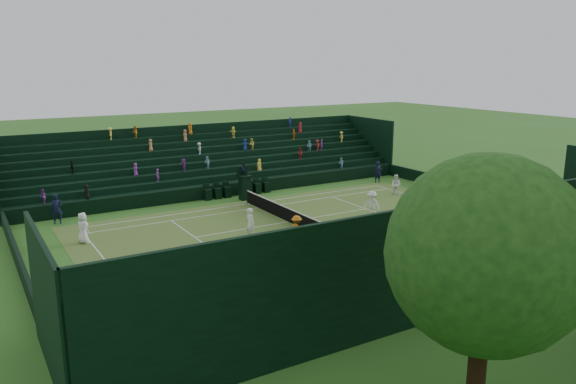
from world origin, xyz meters
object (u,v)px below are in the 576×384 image
object	(u,v)px
tennis_net	(288,214)
player_far_east	(372,205)
player_near_east	(250,224)
umpire_chair	(244,184)
player_far_west	(396,185)
player_near_west	(83,228)

from	to	relation	value
tennis_net	player_far_east	world-z (taller)	player_far_east
tennis_net	player_near_east	distance (m)	4.20
tennis_net	umpire_chair	size ratio (longest dim) A/B	4.20
player_far_west	player_near_east	bearing A→B (deg)	-97.15
tennis_net	player_near_west	distance (m)	12.44
tennis_net	player_near_west	size ratio (longest dim) A/B	6.49
player_near_east	player_far_west	bearing A→B (deg)	-81.31
player_near_west	player_far_east	xyz separation A→B (m)	(4.30, 17.47, 0.02)
player_far_west	player_far_east	distance (m)	7.21
player_near_west	umpire_chair	bearing A→B (deg)	-92.34
tennis_net	player_near_east	bearing A→B (deg)	-62.36
player_far_west	player_far_east	size ratio (longest dim) A/B	0.87
player_far_west	player_far_east	xyz separation A→B (m)	(4.22, -5.85, 0.12)
player_near_west	player_far_west	xyz separation A→B (m)	(0.08, 23.32, -0.10)
player_near_east	tennis_net	bearing A→B (deg)	-69.37
player_near_east	player_far_east	xyz separation A→B (m)	(0.06, 8.96, -0.03)
umpire_chair	player_near_west	xyz separation A→B (m)	(4.51, -12.48, -0.29)
player_near_west	player_near_east	distance (m)	9.51
umpire_chair	player_far_west	size ratio (longest dim) A/B	1.74
player_near_east	player_far_west	distance (m)	15.38
tennis_net	umpire_chair	distance (m)	6.85
tennis_net	player_far_west	world-z (taller)	player_far_west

